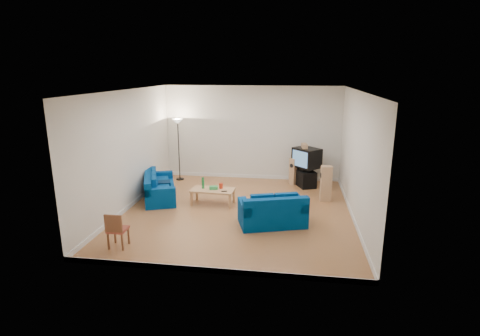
# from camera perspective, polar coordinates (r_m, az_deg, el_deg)

# --- Properties ---
(room) EXTENTS (6.01, 6.51, 3.21)m
(room) POSITION_cam_1_polar(r_m,az_deg,el_deg) (9.73, -0.34, 1.94)
(room) COLOR brown
(room) RESTS_ON ground
(sofa_three_seat) EXTENTS (1.47, 2.11, 0.75)m
(sofa_three_seat) POSITION_cam_1_polar(r_m,az_deg,el_deg) (11.33, -12.36, -3.20)
(sofa_three_seat) COLOR navy
(sofa_three_seat) RESTS_ON ground
(sofa_loveseat) EXTENTS (1.78, 1.32, 0.79)m
(sofa_loveseat) POSITION_cam_1_polar(r_m,az_deg,el_deg) (9.22, 5.01, -6.95)
(sofa_loveseat) COLOR navy
(sofa_loveseat) RESTS_ON ground
(coffee_table) EXTENTS (1.24, 0.67, 0.44)m
(coffee_table) POSITION_cam_1_polar(r_m,az_deg,el_deg) (10.60, -4.17, -3.53)
(coffee_table) COLOR tan
(coffee_table) RESTS_ON ground
(bottle) EXTENTS (0.08, 0.08, 0.32)m
(bottle) POSITION_cam_1_polar(r_m,az_deg,el_deg) (10.64, -5.66, -2.28)
(bottle) COLOR #197233
(bottle) RESTS_ON coffee_table
(tissue_box) EXTENTS (0.26, 0.19, 0.10)m
(tissue_box) POSITION_cam_1_polar(r_m,az_deg,el_deg) (10.56, -4.05, -3.01)
(tissue_box) COLOR green
(tissue_box) RESTS_ON coffee_table
(red_canister) EXTENTS (0.14, 0.14, 0.15)m
(red_canister) POSITION_cam_1_polar(r_m,az_deg,el_deg) (10.63, -2.93, -2.72)
(red_canister) COLOR red
(red_canister) RESTS_ON coffee_table
(remote) EXTENTS (0.16, 0.09, 0.02)m
(remote) POSITION_cam_1_polar(r_m,az_deg,el_deg) (10.36, -2.44, -3.56)
(remote) COLOR black
(remote) RESTS_ON coffee_table
(tv_stand) EXTENTS (0.78, 0.99, 0.53)m
(tv_stand) POSITION_cam_1_polar(r_m,az_deg,el_deg) (12.46, 9.81, -1.48)
(tv_stand) COLOR black
(tv_stand) RESTS_ON ground
(av_receiver) EXTENTS (0.46, 0.50, 0.09)m
(av_receiver) POSITION_cam_1_polar(r_m,az_deg,el_deg) (12.35, 9.82, -0.12)
(av_receiver) COLOR black
(av_receiver) RESTS_ON tv_stand
(television) EXTENTS (1.00, 1.00, 0.63)m
(television) POSITION_cam_1_polar(r_m,az_deg,el_deg) (12.32, 10.11, 1.56)
(television) COLOR black
(television) RESTS_ON av_receiver
(centre_speaker) EXTENTS (0.21, 0.41, 0.14)m
(centre_speaker) POSITION_cam_1_polar(r_m,az_deg,el_deg) (12.25, 9.79, 3.34)
(centre_speaker) COLOR tan
(centre_speaker) RESTS_ON television
(speaker_left) EXTENTS (0.32, 0.34, 0.90)m
(speaker_left) POSITION_cam_1_polar(r_m,az_deg,el_deg) (12.51, 8.20, -0.49)
(speaker_left) COLOR tan
(speaker_left) RESTS_ON ground
(speaker_right) EXTENTS (0.34, 0.27, 1.04)m
(speaker_right) POSITION_cam_1_polar(r_m,az_deg,el_deg) (11.09, 12.95, -2.32)
(speaker_right) COLOR tan
(speaker_right) RESTS_ON ground
(floor_lamp) EXTENTS (0.36, 0.36, 2.11)m
(floor_lamp) POSITION_cam_1_polar(r_m,az_deg,el_deg) (12.84, -9.44, 5.76)
(floor_lamp) COLOR black
(floor_lamp) RESTS_ON ground
(dining_chair) EXTENTS (0.38, 0.38, 0.80)m
(dining_chair) POSITION_cam_1_polar(r_m,az_deg,el_deg) (8.43, -18.33, -8.76)
(dining_chair) COLOR brown
(dining_chair) RESTS_ON ground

